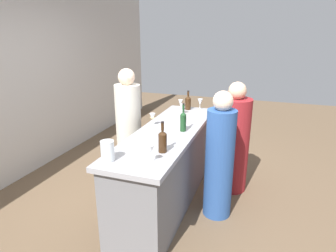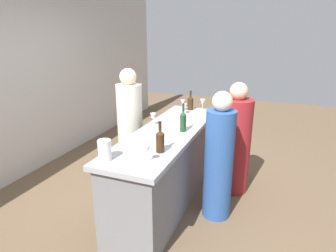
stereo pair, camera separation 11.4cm
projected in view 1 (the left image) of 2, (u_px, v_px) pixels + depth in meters
ground_plane at (168, 199)px, 3.57m from camera, size 12.00×12.00×0.00m
back_wall at (12, 78)px, 3.83m from camera, size 8.00×0.10×2.80m
bar_counter at (168, 166)px, 3.43m from camera, size 2.25×0.66×0.91m
wine_bottle_leftmost_amber_brown at (163, 141)px, 2.66m from camera, size 0.08×0.08×0.30m
wine_bottle_second_left_olive_green at (183, 121)px, 3.22m from camera, size 0.07×0.07×0.32m
wine_bottle_center_amber_brown at (188, 102)px, 4.14m from camera, size 0.08×0.08×0.28m
wine_glass_near_left at (151, 150)px, 2.44m from camera, size 0.07×0.07×0.16m
wine_glass_near_center at (200, 102)px, 4.14m from camera, size 0.08×0.08×0.15m
wine_glass_near_right at (182, 107)px, 3.91m from camera, size 0.07×0.07×0.14m
wine_glass_far_left at (180, 103)px, 4.06m from camera, size 0.07×0.07×0.16m
wine_glass_far_center at (152, 117)px, 3.43m from camera, size 0.07×0.07×0.15m
water_pitcher at (108, 151)px, 2.48m from camera, size 0.12×0.12×0.18m
person_left_guest at (234, 143)px, 3.64m from camera, size 0.40×0.40×1.42m
person_center_guest at (219, 160)px, 3.10m from camera, size 0.37×0.37×1.42m
person_right_guest at (129, 132)px, 3.77m from camera, size 0.42×0.42×1.56m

